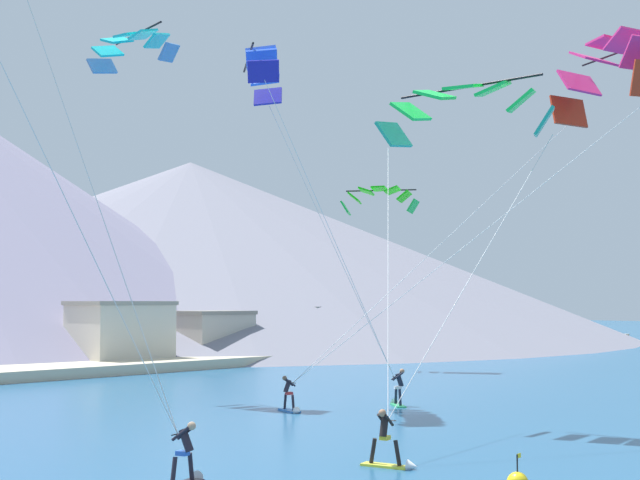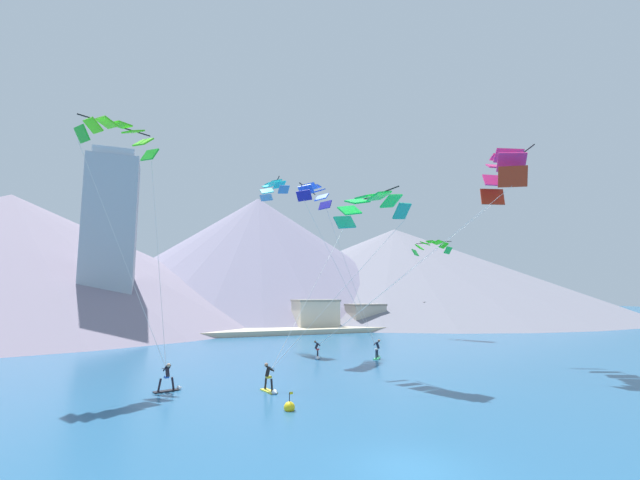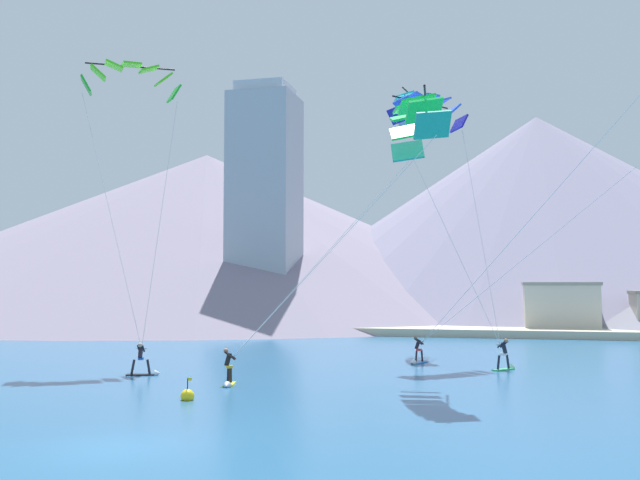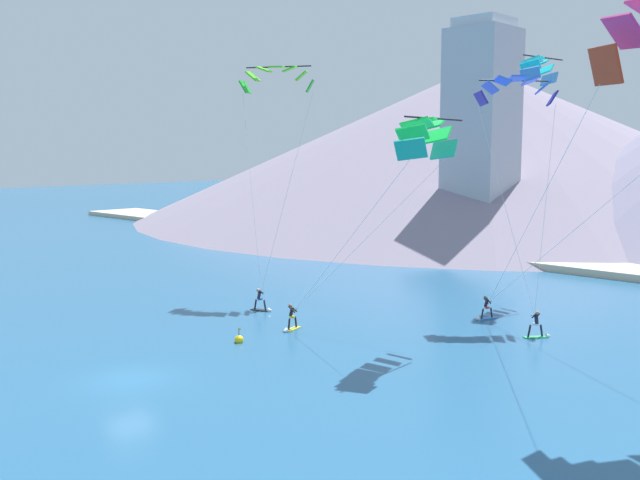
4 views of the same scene
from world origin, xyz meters
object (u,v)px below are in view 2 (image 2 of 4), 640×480
kitesurfer_near_lead (378,352)px  parafoil_kite_distant_low_drift (431,246)px  parafoil_kite_distant_high_outer (273,188)px  race_marker_buoy (289,407)px  parafoil_kite_near_lead (314,194)px  parafoil_kite_far_left (369,206)px  kitesurfer_mid_center (170,382)px  parafoil_kite_near_trail (503,172)px  kitesurfer_near_trail (317,353)px  kitesurfer_far_left (270,383)px  parafoil_kite_mid_center (120,135)px

kitesurfer_near_lead → parafoil_kite_distant_low_drift: bearing=41.1°
parafoil_kite_distant_high_outer → race_marker_buoy: size_ratio=5.55×
parafoil_kite_distant_low_drift → race_marker_buoy: bearing=-136.0°
parafoil_kite_near_lead → parafoil_kite_far_left: bearing=-88.1°
kitesurfer_mid_center → parafoil_kite_distant_low_drift: (34.84, 21.66, 11.91)m
parafoil_kite_near_trail → parafoil_kite_distant_low_drift: parafoil_kite_near_trail is taller
parafoil_kite_distant_low_drift → kitesurfer_near_trail: bearing=-149.9°
kitesurfer_far_left → parafoil_kite_near_lead: size_ratio=0.12×
kitesurfer_far_left → parafoil_kite_distant_low_drift: size_ratio=0.32×
kitesurfer_near_trail → parafoil_kite_near_lead: bearing=76.8°
parafoil_kite_distant_high_outer → kitesurfer_mid_center: bearing=-120.8°
parafoil_kite_near_lead → parafoil_kite_distant_high_outer: size_ratio=2.70×
parafoil_kite_distant_low_drift → parafoil_kite_distant_high_outer: bearing=-173.1°
parafoil_kite_far_left → parafoil_kite_mid_center: bearing=164.7°
parafoil_kite_near_trail → parafoil_kite_distant_high_outer: bearing=131.6°
parafoil_kite_near_lead → parafoil_kite_distant_low_drift: size_ratio=2.73×
kitesurfer_far_left → parafoil_kite_far_left: (8.33, 2.84, 11.94)m
parafoil_kite_distant_high_outer → kitesurfer_near_trail: bearing=-79.9°
kitesurfer_near_lead → parafoil_kite_near_trail: (9.37, -6.45, 16.04)m
kitesurfer_near_trail → parafoil_kite_distant_low_drift: 28.01m
kitesurfer_far_left → parafoil_kite_near_trail: size_ratio=0.10×
kitesurfer_near_lead → kitesurfer_mid_center: size_ratio=1.01×
kitesurfer_mid_center → parafoil_kite_mid_center: bearing=127.1°
kitesurfer_near_lead → parafoil_kite_near_trail: size_ratio=0.11×
kitesurfer_far_left → parafoil_kite_near_trail: (21.82, 3.00, 16.07)m
kitesurfer_near_lead → parafoil_kite_far_left: 14.23m
race_marker_buoy → parafoil_kite_far_left: bearing=40.0°
parafoil_kite_distant_high_outer → kitesurfer_near_lead: bearing=-60.0°
parafoil_kite_far_left → kitesurfer_far_left: bearing=-161.1°
kitesurfer_far_left → parafoil_kite_far_left: size_ratio=0.15×
race_marker_buoy → kitesurfer_far_left: bearing=88.8°
kitesurfer_mid_center → parafoil_kite_near_lead: (13.50, 11.40, 15.23)m
parafoil_kite_near_lead → parafoil_kite_near_trail: size_ratio=0.90×
kitesurfer_far_left → parafoil_kite_mid_center: size_ratio=0.11×
kitesurfer_mid_center → parafoil_kite_distant_low_drift: parafoil_kite_distant_low_drift is taller
parafoil_kite_distant_low_drift → race_marker_buoy: parafoil_kite_distant_low_drift is taller
kitesurfer_mid_center → parafoil_kite_distant_high_outer: (11.19, 18.78, 17.45)m
kitesurfer_near_trail → parafoil_kite_far_left: size_ratio=0.15×
kitesurfer_near_trail → race_marker_buoy: kitesurfer_near_trail is taller
parafoil_kite_distant_low_drift → kitesurfer_near_lead: bearing=-138.9°
kitesurfer_near_lead → parafoil_kite_distant_high_outer: (-6.82, 11.79, 17.43)m
kitesurfer_near_lead → parafoil_kite_distant_low_drift: (16.84, 14.66, 11.89)m
parafoil_kite_near_trail → parafoil_kite_mid_center: parafoil_kite_mid_center is taller
parafoil_kite_near_lead → parafoil_kite_distant_high_outer: bearing=107.4°
kitesurfer_near_trail → parafoil_kite_near_lead: size_ratio=0.12×
kitesurfer_near_trail → parafoil_kite_distant_high_outer: (-1.75, 9.81, 17.54)m
kitesurfer_far_left → race_marker_buoy: kitesurfer_far_left is taller
parafoil_kite_near_lead → parafoil_kite_distant_low_drift: bearing=25.7°
kitesurfer_near_lead → race_marker_buoy: bearing=-132.5°
parafoil_kite_far_left → parafoil_kite_distant_low_drift: bearing=45.4°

